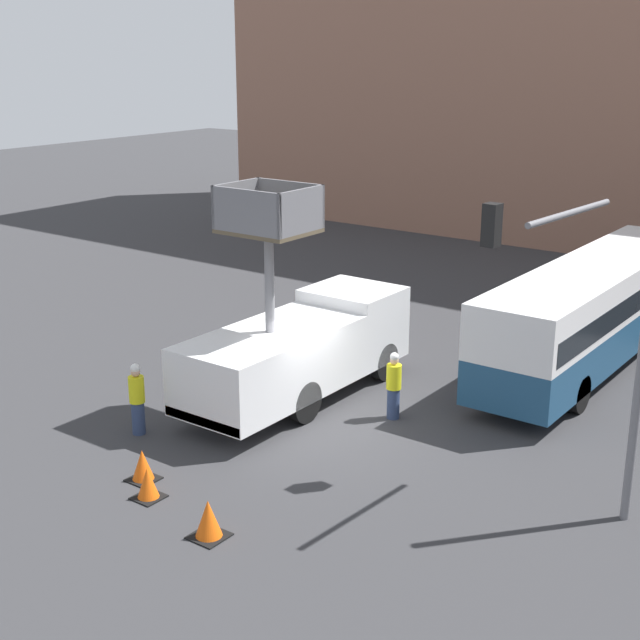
{
  "coord_description": "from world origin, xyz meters",
  "views": [
    {
      "loc": [
        12.24,
        -16.62,
        9.05
      ],
      "look_at": [
        -1.38,
        1.89,
        1.96
      ],
      "focal_mm": 50.0,
      "sensor_mm": 36.0,
      "label": 1
    }
  ],
  "objects": [
    {
      "name": "traffic_cone_far_side",
      "position": [
        1.54,
        -5.68,
        0.37
      ],
      "size": [
        0.68,
        0.68,
        0.78
      ],
      "color": "black",
      "rests_on": "ground_plane"
    },
    {
      "name": "road_worker_near_truck",
      "position": [
        -3.14,
        -3.18,
        0.9
      ],
      "size": [
        0.38,
        0.38,
        1.81
      ],
      "rotation": [
        0.0,
        0.0,
        1.77
      ],
      "color": "navy",
      "rests_on": "ground_plane"
    },
    {
      "name": "traffic_cone_near_truck",
      "position": [
        -0.55,
        -5.3,
        0.32
      ],
      "size": [
        0.6,
        0.6,
        0.68
      ],
      "color": "black",
      "rests_on": "ground_plane"
    },
    {
      "name": "city_bus",
      "position": [
        3.92,
        8.3,
        1.8
      ],
      "size": [
        2.43,
        12.37,
        3.06
      ],
      "rotation": [
        0.0,
        0.0,
        1.42
      ],
      "color": "navy",
      "rests_on": "ground_plane"
    },
    {
      "name": "utility_truck",
      "position": [
        -1.38,
        1.01,
        1.47
      ],
      "size": [
        2.43,
        7.38,
        5.87
      ],
      "color": "white",
      "rests_on": "ground_plane"
    },
    {
      "name": "road_worker_directing",
      "position": [
        1.35,
        1.3,
        0.87
      ],
      "size": [
        0.38,
        0.38,
        1.76
      ],
      "rotation": [
        0.0,
        0.0,
        5.27
      ],
      "color": "navy",
      "rests_on": "ground_plane"
    },
    {
      "name": "traffic_light_pole",
      "position": [
        6.55,
        -0.13,
        4.24
      ],
      "size": [
        3.63,
        3.38,
        6.27
      ],
      "color": "slate",
      "rests_on": "ground_plane"
    },
    {
      "name": "traffic_cone_mid_road",
      "position": [
        -1.24,
        -4.8,
        0.33
      ],
      "size": [
        0.62,
        0.62,
        0.71
      ],
      "color": "black",
      "rests_on": "ground_plane"
    },
    {
      "name": "ground_plane",
      "position": [
        0.0,
        0.0,
        0.0
      ],
      "size": [
        120.0,
        120.0,
        0.0
      ],
      "primitive_type": "plane",
      "color": "#333335"
    }
  ]
}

